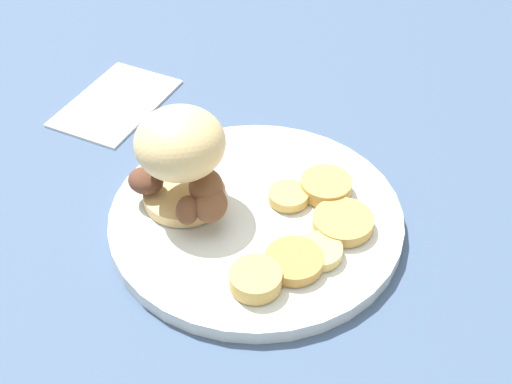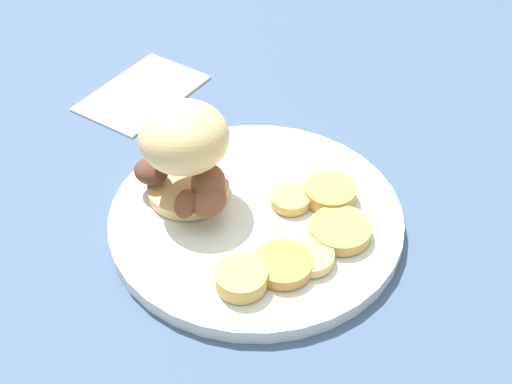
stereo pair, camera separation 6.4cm
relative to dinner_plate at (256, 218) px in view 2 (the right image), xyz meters
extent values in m
plane|color=#3D5170|center=(0.00, 0.00, -0.01)|extent=(4.00, 4.00, 0.00)
cylinder|color=silver|center=(0.00, 0.00, 0.00)|extent=(0.27, 0.27, 0.01)
torus|color=silver|center=(0.00, 0.00, 0.00)|extent=(0.27, 0.27, 0.01)
cylinder|color=tan|center=(-0.06, -0.03, 0.01)|extent=(0.08, 0.08, 0.01)
ellipsoid|color=brown|center=(-0.04, -0.03, 0.03)|extent=(0.05, 0.05, 0.02)
ellipsoid|color=brown|center=(-0.03, -0.06, 0.03)|extent=(0.04, 0.04, 0.02)
ellipsoid|color=brown|center=(-0.02, -0.04, 0.03)|extent=(0.05, 0.05, 0.01)
ellipsoid|color=#563323|center=(-0.09, -0.06, 0.03)|extent=(0.04, 0.04, 0.02)
ellipsoid|color=#E5C17F|center=(-0.06, -0.03, 0.07)|extent=(0.08, 0.08, 0.06)
cylinder|color=tan|center=(0.01, 0.03, 0.01)|extent=(0.04, 0.04, 0.01)
cylinder|color=tan|center=(0.03, 0.07, 0.01)|extent=(0.05, 0.05, 0.01)
cylinder|color=#BC8942|center=(0.07, -0.02, 0.01)|extent=(0.05, 0.05, 0.01)
cylinder|color=#DBB766|center=(0.08, 0.00, 0.01)|extent=(0.04, 0.04, 0.01)
cylinder|color=tan|center=(0.07, 0.04, 0.01)|extent=(0.05, 0.05, 0.01)
cylinder|color=tan|center=(0.06, -0.06, 0.01)|extent=(0.04, 0.04, 0.01)
cube|color=white|center=(-0.25, 0.03, -0.01)|extent=(0.13, 0.16, 0.01)
camera|label=1|loc=(0.33, -0.34, 0.46)|focal=50.00mm
camera|label=2|loc=(0.37, -0.29, 0.46)|focal=50.00mm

